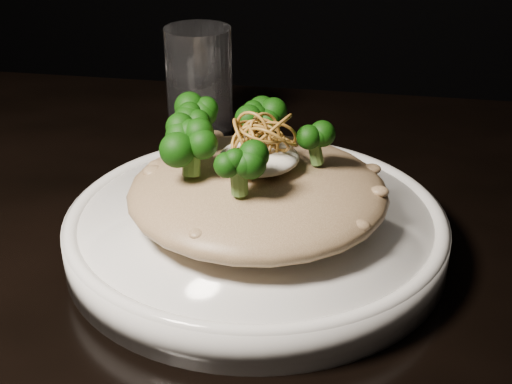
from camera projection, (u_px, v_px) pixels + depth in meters
table at (255, 314)px, 0.67m from camera, size 1.10×0.80×0.75m
plate at (256, 231)px, 0.61m from camera, size 0.32×0.32×0.03m
risotto at (258, 192)px, 0.59m from camera, size 0.22×0.22×0.05m
broccoli at (250, 138)px, 0.57m from camera, size 0.13×0.13×0.05m
cheese at (259, 157)px, 0.57m from camera, size 0.06×0.06×0.02m
shallots at (261, 121)px, 0.56m from camera, size 0.06×0.06×0.04m
drinking_glass at (199, 85)px, 0.80m from camera, size 0.09×0.09×0.13m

